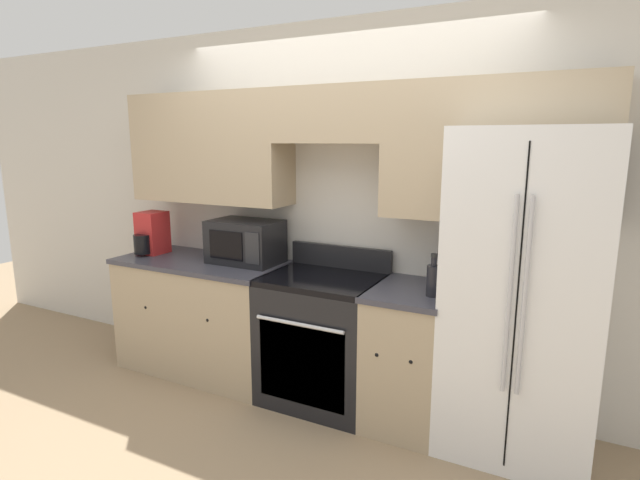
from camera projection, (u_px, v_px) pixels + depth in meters
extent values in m
plane|color=#937A5B|center=(298.00, 419.00, 3.27)|extent=(12.00, 12.00, 0.00)
cube|color=beige|center=(342.00, 210.00, 3.59)|extent=(8.00, 0.06, 2.60)
cube|color=tan|center=(210.00, 148.00, 3.79)|extent=(1.32, 0.33, 0.81)
cube|color=tan|center=(334.00, 115.00, 3.28)|extent=(0.77, 0.33, 0.37)
cube|color=tan|center=(494.00, 151.00, 2.87)|extent=(1.27, 0.33, 0.81)
cube|color=tan|center=(204.00, 317.00, 3.91)|extent=(1.32, 0.62, 0.86)
cube|color=#383842|center=(202.00, 262.00, 3.83)|extent=(1.34, 0.64, 0.03)
sphere|color=black|center=(146.00, 307.00, 3.76)|extent=(0.03, 0.03, 0.03)
sphere|color=black|center=(208.00, 320.00, 3.49)|extent=(0.03, 0.03, 0.03)
cube|color=tan|center=(409.00, 359.00, 3.17)|extent=(0.46, 0.62, 0.86)
cube|color=#383842|center=(411.00, 292.00, 3.08)|extent=(0.48, 0.64, 0.03)
sphere|color=black|center=(377.00, 355.00, 2.92)|extent=(0.03, 0.03, 0.03)
sphere|color=black|center=(411.00, 362.00, 2.83)|extent=(0.03, 0.03, 0.03)
cube|color=black|center=(323.00, 342.00, 3.45)|extent=(0.77, 0.62, 0.85)
cube|color=black|center=(301.00, 365.00, 3.19)|extent=(0.62, 0.01, 0.54)
cube|color=black|center=(323.00, 280.00, 3.36)|extent=(0.77, 0.62, 0.04)
cube|color=black|center=(340.00, 257.00, 3.58)|extent=(0.77, 0.04, 0.16)
cylinder|color=silver|center=(299.00, 324.00, 3.11)|extent=(0.62, 0.02, 0.02)
cube|color=white|center=(524.00, 294.00, 2.85)|extent=(0.82, 0.76, 1.86)
cube|color=black|center=(516.00, 314.00, 2.52)|extent=(0.01, 0.01, 1.71)
cylinder|color=#B7B7BC|center=(510.00, 296.00, 2.49)|extent=(0.02, 0.02, 1.02)
cylinder|color=#B7B7BC|center=(525.00, 298.00, 2.46)|extent=(0.02, 0.02, 1.02)
cube|color=black|center=(246.00, 242.00, 3.72)|extent=(0.52, 0.34, 0.32)
cube|color=black|center=(226.00, 245.00, 3.59)|extent=(0.29, 0.01, 0.21)
cube|color=#262628|center=(252.00, 248.00, 3.48)|extent=(0.11, 0.01, 0.22)
cylinder|color=black|center=(433.00, 281.00, 2.92)|extent=(0.08, 0.08, 0.18)
cylinder|color=black|center=(434.00, 261.00, 2.90)|extent=(0.03, 0.03, 0.05)
cylinder|color=black|center=(434.00, 255.00, 2.89)|extent=(0.04, 0.04, 0.02)
cube|color=#B22323|center=(153.00, 233.00, 4.03)|extent=(0.19, 0.20, 0.34)
cylinder|color=black|center=(143.00, 244.00, 3.95)|extent=(0.14, 0.14, 0.15)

